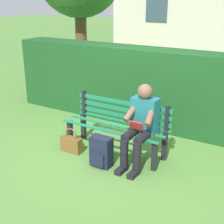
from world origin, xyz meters
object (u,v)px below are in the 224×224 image
at_px(person_seated, 141,123).
at_px(handbag, 71,144).
at_px(park_bench, 118,125).
at_px(backpack, 101,152).

relative_size(person_seated, handbag, 2.95).
relative_size(park_bench, person_seated, 1.40).
height_order(person_seated, handbag, person_seated).
distance_m(park_bench, handbag, 0.81).
height_order(backpack, handbag, backpack).
relative_size(person_seated, backpack, 2.62).
bearing_deg(backpack, handbag, -11.22).
height_order(park_bench, backpack, park_bench).
bearing_deg(backpack, person_seated, -140.28).
bearing_deg(park_bench, person_seated, 159.00).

